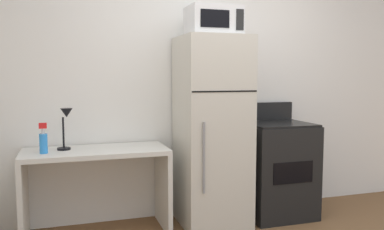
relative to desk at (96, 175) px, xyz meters
The scene contains 7 objects.
wall_back_white 1.40m from the desk, 16.91° to the left, with size 5.00×0.10×2.60m, color white.
desk is the anchor object (origin of this frame).
desk_lamp 0.52m from the desk, 169.23° to the left, with size 0.14×0.12×0.35m.
spray_bottle 0.53m from the desk, behind, with size 0.06×0.06×0.25m.
refrigerator 1.10m from the desk, ahead, with size 0.60×0.64×1.73m.
microwave 1.69m from the desk, ahead, with size 0.46×0.35×0.26m.
oven_range 1.73m from the desk, ahead, with size 0.64×0.61×1.10m.
Camera 1 is at (-1.35, -2.08, 1.37)m, focal length 37.28 mm.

